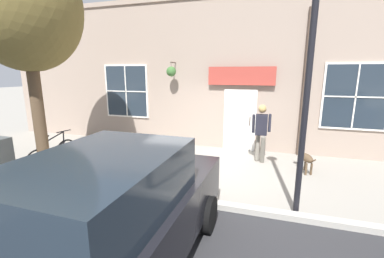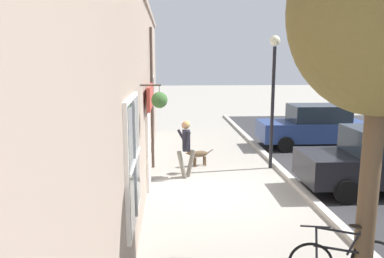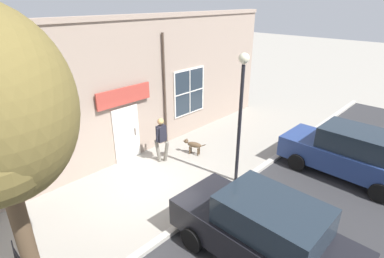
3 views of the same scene
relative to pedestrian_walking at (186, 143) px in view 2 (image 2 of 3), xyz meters
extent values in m
plane|color=gray|center=(1.07, -1.48, -1.06)|extent=(90.00, 90.00, 0.00)
cube|color=#B2ADA3|center=(3.07, -1.48, -1.00)|extent=(0.20, 28.00, 0.12)
cube|color=gray|center=(-1.28, -1.48, 1.47)|extent=(0.30, 18.00, 5.05)
cube|color=white|center=(-1.11, -0.77, -0.01)|extent=(0.10, 1.10, 2.10)
cube|color=#232D38|center=(-1.08, -0.77, -0.06)|extent=(0.03, 0.90, 1.90)
cylinder|color=#47382D|center=(-1.02, -0.42, -0.01)|extent=(0.03, 0.03, 0.30)
cube|color=#AD3D33|center=(-1.01, -0.77, 1.49)|extent=(0.08, 2.20, 0.60)
cylinder|color=#47382D|center=(-1.05, 1.17, 1.21)|extent=(0.09, 0.09, 4.55)
cylinder|color=#47382D|center=(-0.89, -3.13, 1.94)|extent=(0.44, 0.04, 0.04)
cylinder|color=#47382D|center=(-0.71, -3.13, 1.76)|extent=(0.01, 0.01, 0.34)
cone|color=#2D2823|center=(-0.71, -3.13, 1.54)|extent=(0.32, 0.32, 0.18)
sphere|color=#3D6B33|center=(-0.71, -3.13, 1.63)|extent=(0.34, 0.34, 0.34)
cube|color=white|center=(-1.11, -5.16, 0.89)|extent=(0.08, 1.82, 2.02)
cube|color=#232D38|center=(-1.08, -5.16, 0.89)|extent=(0.03, 1.70, 1.90)
cube|color=white|center=(-1.06, -5.16, 0.89)|extent=(0.04, 0.04, 1.90)
cube|color=white|center=(-1.06, -5.16, 0.89)|extent=(0.04, 1.70, 0.04)
cube|color=white|center=(-1.11, 2.63, 0.89)|extent=(0.08, 1.82, 2.02)
cube|color=#232D38|center=(-1.08, 2.63, 0.89)|extent=(0.03, 1.70, 1.90)
cube|color=white|center=(-1.06, 2.63, 0.89)|extent=(0.04, 0.04, 1.90)
cube|color=white|center=(-1.06, 2.63, 0.89)|extent=(0.04, 1.70, 0.04)
cylinder|color=#6B665B|center=(-0.14, -0.08, -0.64)|extent=(0.30, 0.13, 0.85)
cylinder|color=#6B665B|center=(0.14, 0.08, -0.64)|extent=(0.30, 0.13, 0.85)
cube|color=black|center=(0.00, 0.00, 0.09)|extent=(0.22, 0.34, 0.61)
sphere|color=#936B4C|center=(-0.02, 0.00, 0.55)|extent=(0.23, 0.23, 0.23)
sphere|color=tan|center=(0.01, 0.00, 0.58)|extent=(0.22, 0.22, 0.22)
cylinder|color=black|center=(0.05, -0.23, 0.12)|extent=(0.16, 0.09, 0.57)
cylinder|color=black|center=(-0.10, 0.23, 0.14)|extent=(0.33, 0.09, 0.52)
ellipsoid|color=brown|center=(0.52, 1.24, -0.64)|extent=(0.64, 0.41, 0.21)
cylinder|color=brown|center=(0.37, 1.12, -0.90)|extent=(0.06, 0.06, 0.32)
cylinder|color=brown|center=(0.33, 1.25, -0.90)|extent=(0.06, 0.06, 0.32)
cylinder|color=brown|center=(0.71, 1.23, -0.90)|extent=(0.06, 0.06, 0.32)
cylinder|color=brown|center=(0.67, 1.36, -0.90)|extent=(0.06, 0.06, 0.32)
sphere|color=brown|center=(0.18, 1.13, -0.56)|extent=(0.18, 0.18, 0.18)
cone|color=brown|center=(0.07, 1.09, -0.58)|extent=(0.12, 0.12, 0.09)
cone|color=brown|center=(0.20, 1.08, -0.48)|extent=(0.06, 0.06, 0.07)
cone|color=brown|center=(0.17, 1.18, -0.48)|extent=(0.06, 0.06, 0.07)
cylinder|color=brown|center=(0.88, 1.36, -0.59)|extent=(0.21, 0.10, 0.14)
cylinder|color=brown|center=(2.61, -5.54, 0.56)|extent=(0.30, 0.30, 3.24)
cylinder|color=black|center=(2.23, -5.62, -0.53)|extent=(0.98, 0.06, 0.24)
cylinder|color=black|center=(2.41, -5.61, -0.39)|extent=(0.25, 0.04, 0.47)
cylinder|color=black|center=(2.18, -5.62, -0.21)|extent=(0.82, 0.05, 0.21)
cylinder|color=black|center=(1.79, -5.63, -0.41)|extent=(0.08, 0.04, 0.58)
cylinder|color=black|center=(1.75, -5.63, -0.11)|extent=(0.46, 0.11, 0.03)
ellipsoid|color=black|center=(2.41, -5.61, -0.13)|extent=(0.25, 0.10, 0.11)
cube|color=black|center=(5.20, -1.56, -0.37)|extent=(4.33, 1.83, 0.76)
cylinder|color=black|center=(3.85, -2.42, -0.75)|extent=(0.62, 0.19, 0.62)
cylinder|color=black|center=(3.88, -0.66, -0.75)|extent=(0.62, 0.19, 0.62)
cube|color=navy|center=(5.35, 3.75, -0.37)|extent=(4.33, 1.83, 0.76)
cube|color=#1E2833|center=(5.56, 3.75, 0.35)|extent=(2.26, 1.58, 0.68)
cylinder|color=black|center=(4.00, 2.90, -0.75)|extent=(0.62, 0.19, 0.62)
cylinder|color=black|center=(4.03, 4.65, -0.75)|extent=(0.62, 0.19, 0.62)
cylinder|color=black|center=(6.67, 2.85, -0.75)|extent=(0.62, 0.19, 0.62)
cylinder|color=black|center=(6.70, 4.61, -0.75)|extent=(0.62, 0.19, 0.62)
cylinder|color=black|center=(2.83, 0.82, 0.91)|extent=(0.11, 0.11, 3.95)
sphere|color=beige|center=(2.83, 0.82, 3.07)|extent=(0.32, 0.32, 0.32)
camera|label=1|loc=(7.72, 0.25, 1.61)|focal=24.00mm
camera|label=2|loc=(-0.53, -10.96, 2.44)|focal=35.00mm
camera|label=3|loc=(7.69, -6.49, 4.63)|focal=28.00mm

